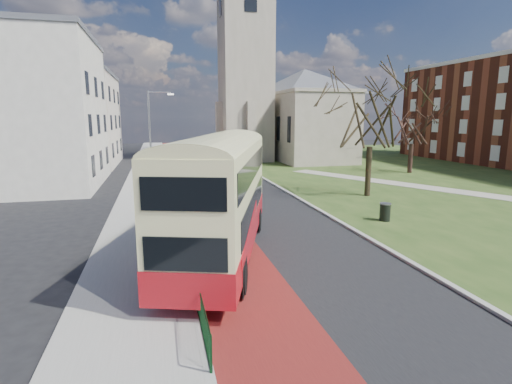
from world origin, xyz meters
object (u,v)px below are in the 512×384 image
object	(u,v)px
bus	(221,191)
winter_tree_near	(372,107)
streetlamp	(152,135)
winter_tree_far	(413,121)
litter_bin	(385,212)

from	to	relation	value
bus	winter_tree_near	bearing A→B (deg)	57.64
winter_tree_near	bus	bearing A→B (deg)	-140.58
streetlamp	winter_tree_far	size ratio (longest dim) A/B	0.99
bus	winter_tree_far	distance (m)	32.34
streetlamp	winter_tree_far	world-z (taller)	winter_tree_far
bus	winter_tree_near	xyz separation A→B (m)	(13.10, 10.77, 3.86)
bus	litter_bin	xyz separation A→B (m)	(10.23, 3.60, -2.35)
bus	litter_bin	distance (m)	11.10
winter_tree_far	litter_bin	distance (m)	23.11
streetlamp	bus	world-z (taller)	streetlamp
streetlamp	litter_bin	distance (m)	19.78
bus	winter_tree_far	xyz separation A→B (m)	(24.13, 21.35, 2.72)
streetlamp	winter_tree_near	distance (m)	17.65
bus	litter_bin	bearing A→B (deg)	37.58
winter_tree_far	litter_bin	world-z (taller)	winter_tree_far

